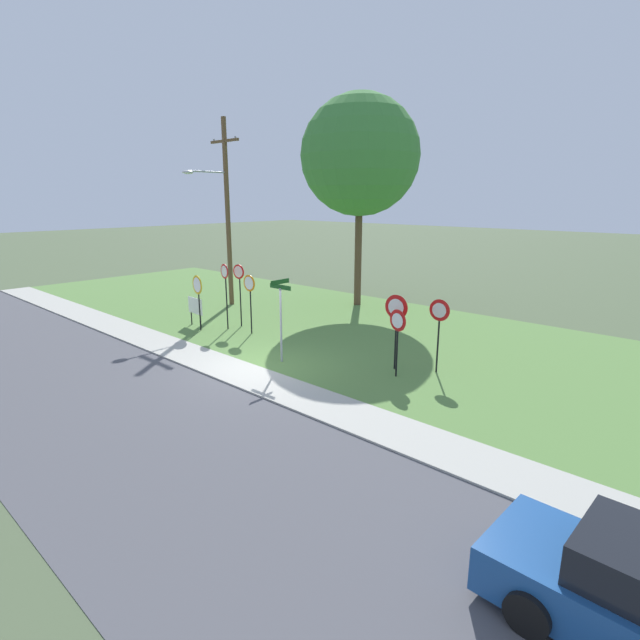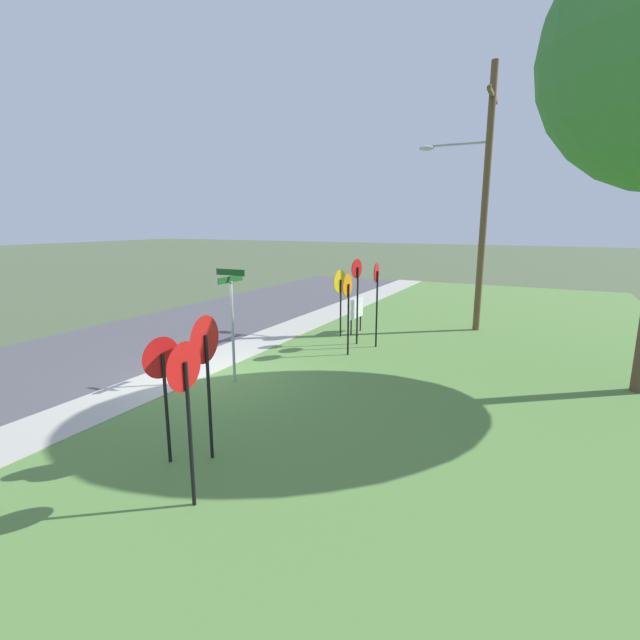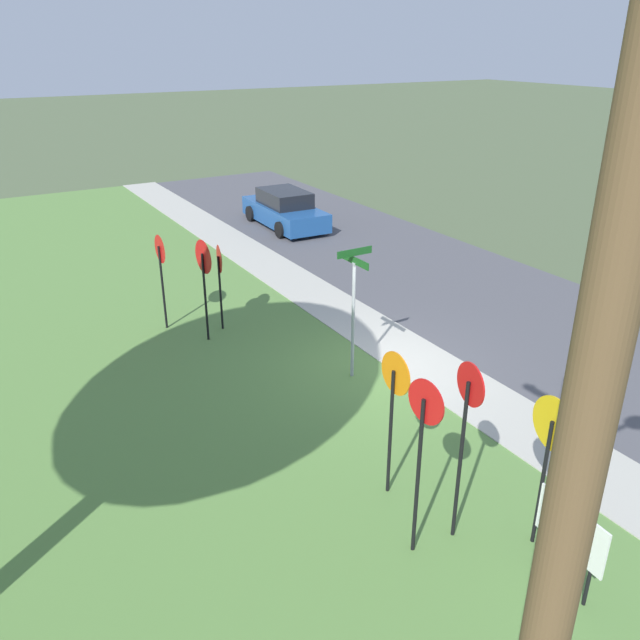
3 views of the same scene
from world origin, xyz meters
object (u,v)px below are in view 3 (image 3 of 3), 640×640
Objects in this scene: stop_sign_far_left at (466,418)px; street_name_post at (354,302)px; stop_sign_near_right at (551,440)px; stop_sign_near_left at (423,434)px; notice_board at (570,534)px; utility_pole at (606,440)px; parked_sedan_distant at (285,210)px; yield_sign_near_right at (204,266)px; stop_sign_far_center at (394,394)px; yield_sign_far_left at (220,268)px; yield_sign_near_left at (161,260)px.

street_name_post is (4.78, -1.34, -0.28)m from stop_sign_far_left.
stop_sign_far_left is (0.68, 0.90, 0.26)m from stop_sign_near_right.
stop_sign_far_left is 0.98× the size of street_name_post.
stop_sign_far_left is at bearing 163.37° from street_name_post.
notice_board is at bearing -145.08° from stop_sign_near_left.
street_name_post is 10.27m from utility_pole.
stop_sign_near_right is 0.84× the size of stop_sign_far_left.
parked_sedan_distant is (16.16, -6.39, -1.32)m from stop_sign_near_left.
parked_sedan_distant is (8.18, -6.31, -1.24)m from yield_sign_near_right.
stop_sign_far_center is 1.95× the size of notice_board.
stop_sign_far_center reaches higher than yield_sign_far_left.
yield_sign_near_left is (9.15, 0.57, -0.15)m from stop_sign_near_left.
stop_sign_far_left is (-0.06, -0.69, 0.05)m from stop_sign_near_left.
yield_sign_near_right is at bearing 10.88° from notice_board.
stop_sign_far_center is 7.98m from yield_sign_near_left.
stop_sign_near_right is 8.85m from yield_sign_near_right.
stop_sign_far_left reaches higher than yield_sign_near_right.
utility_pole is (-13.10, 1.82, 3.20)m from yield_sign_near_left.
yield_sign_near_right reaches higher than notice_board.
parked_sedan_distant is (20.11, -8.77, -4.36)m from utility_pole.
parked_sedan_distant is (17.65, -5.11, -0.23)m from notice_board.
notice_board is at bearing -173.01° from yield_sign_near_left.
yield_sign_near_right reaches higher than parked_sedan_distant.
utility_pole is (-12.35, 3.00, 3.38)m from yield_sign_far_left.
parked_sedan_distant is at bearing -10.08° from stop_sign_far_left.
stop_sign_near_right is 0.95× the size of yield_sign_near_right.
stop_sign_far_center is at bearing 37.09° from stop_sign_near_right.
stop_sign_far_center is 1.14× the size of yield_sign_far_left.
stop_sign_far_left is at bearing 60.09° from stop_sign_near_right.
stop_sign_far_left is at bearing 162.17° from parked_sedan_distant.
yield_sign_far_left is at bearing -13.65° from utility_pole.
stop_sign_far_center is at bearing 159.88° from parked_sedan_distant.
yield_sign_near_left is at bearing 19.53° from stop_sign_near_right.
notice_board is at bearing 164.63° from stop_sign_near_right.
stop_sign_far_left reaches higher than stop_sign_far_center.
street_name_post is (5.46, -0.44, -0.02)m from stop_sign_near_right.
street_name_post is (3.49, -1.57, -0.07)m from stop_sign_far_center.
yield_sign_near_left is (9.89, 2.15, 0.06)m from stop_sign_near_right.
street_name_post is (-4.42, -2.59, -0.08)m from yield_sign_near_left.
street_name_post is at bearing -24.30° from stop_sign_far_center.
street_name_post is 0.31× the size of utility_pole.
yield_sign_near_left is 0.54× the size of parked_sedan_distant.
utility_pole reaches higher than street_name_post.
stop_sign_near_left is 0.29× the size of utility_pole.
stop_sign_near_left is at bearing 173.39° from yield_sign_near_right.
stop_sign_near_right is at bearing 174.46° from street_name_post.
stop_sign_near_right is 0.98× the size of yield_sign_near_left.
stop_sign_near_left is 1.13× the size of yield_sign_near_left.
street_name_post reaches higher than yield_sign_far_left.
stop_sign_far_left is 5.79m from utility_pole.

